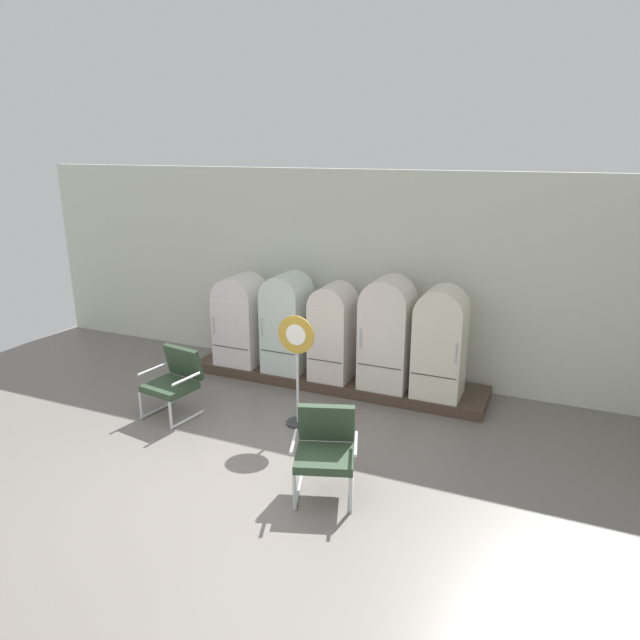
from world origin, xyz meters
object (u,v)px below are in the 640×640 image
at_px(refrigerator_0, 241,317).
at_px(refrigerator_3, 387,330).
at_px(refrigerator_4, 440,339).
at_px(refrigerator_2, 333,329).
at_px(armchair_right, 325,447).
at_px(armchair_left, 175,379).
at_px(sign_stand, 297,370).
at_px(refrigerator_1, 287,319).

relative_size(refrigerator_0, refrigerator_3, 0.88).
xyz_separation_m(refrigerator_0, refrigerator_4, (3.20, -0.04, 0.07)).
bearing_deg(refrigerator_2, armchair_right, -69.35).
distance_m(refrigerator_3, armchair_left, 3.03).
bearing_deg(refrigerator_0, armchair_left, -90.07).
height_order(refrigerator_3, sign_stand, refrigerator_3).
bearing_deg(sign_stand, refrigerator_0, 140.14).
bearing_deg(refrigerator_3, armchair_right, -86.73).
xyz_separation_m(refrigerator_0, armchair_right, (2.58, -2.63, -0.40)).
relative_size(refrigerator_4, armchair_left, 1.69).
relative_size(refrigerator_3, sign_stand, 1.08).
distance_m(refrigerator_1, refrigerator_4, 2.38).
xyz_separation_m(refrigerator_2, armchair_left, (-1.60, -1.73, -0.41)).
relative_size(refrigerator_2, armchair_right, 1.57).
distance_m(refrigerator_1, armchair_left, 2.00).
distance_m(refrigerator_0, refrigerator_3, 2.44).
relative_size(refrigerator_1, refrigerator_4, 0.98).
bearing_deg(refrigerator_0, refrigerator_1, -0.09).
bearing_deg(refrigerator_1, refrigerator_2, -2.14).
bearing_deg(sign_stand, refrigerator_1, 120.98).
distance_m(refrigerator_1, refrigerator_2, 0.78).
distance_m(refrigerator_0, armchair_right, 3.71).
bearing_deg(refrigerator_4, sign_stand, -139.14).
relative_size(refrigerator_0, refrigerator_2, 0.99).
height_order(refrigerator_3, armchair_left, refrigerator_3).
height_order(refrigerator_0, sign_stand, refrigerator_0).
bearing_deg(armchair_right, refrigerator_2, 110.65).
bearing_deg(refrigerator_2, sign_stand, -87.70).
bearing_deg(refrigerator_1, armchair_right, -56.28).
xyz_separation_m(refrigerator_4, sign_stand, (-1.55, -1.34, -0.21)).
bearing_deg(refrigerator_2, refrigerator_0, 178.92).
relative_size(refrigerator_3, armchair_right, 1.76).
distance_m(refrigerator_3, refrigerator_4, 0.77).
relative_size(refrigerator_4, sign_stand, 1.04).
height_order(refrigerator_4, sign_stand, refrigerator_4).
distance_m(refrigerator_3, sign_stand, 1.58).
bearing_deg(armchair_right, refrigerator_0, 134.45).
height_order(refrigerator_0, refrigerator_4, refrigerator_4).
bearing_deg(refrigerator_3, refrigerator_4, -1.07).
height_order(refrigerator_1, refrigerator_2, refrigerator_1).
height_order(refrigerator_4, armchair_left, refrigerator_4).
height_order(refrigerator_3, refrigerator_4, refrigerator_3).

